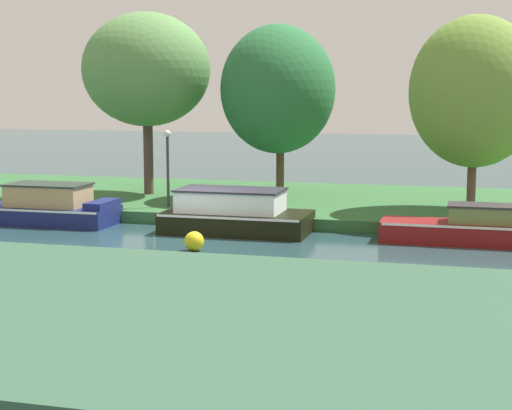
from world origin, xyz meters
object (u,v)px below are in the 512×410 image
willow_tree_right (475,92)px  mooring_post_far (77,195)px  channel_buoy (194,241)px  willow_tree_centre (278,89)px  lamp_post (168,158)px  mooring_post_near (246,204)px  black_cruiser (235,214)px  willow_tree_left (146,70)px  navy_barge (51,207)px

willow_tree_right → mooring_post_far: size_ratio=7.99×
channel_buoy → willow_tree_centre: bearing=88.4°
lamp_post → mooring_post_far: bearing=-165.0°
mooring_post_near → channel_buoy: mooring_post_near is taller
lamp_post → channel_buoy: (2.84, -5.35, -1.83)m
black_cruiser → mooring_post_near: (-0.03, 1.38, 0.13)m
lamp_post → channel_buoy: 6.33m
willow_tree_left → willow_tree_centre: 5.20m
mooring_post_near → channel_buoy: bearing=-92.7°
willow_tree_centre → channel_buoy: bearing=-91.6°
navy_barge → channel_buoy: bearing=-26.9°
black_cruiser → willow_tree_right: 9.09m
mooring_post_far → channel_buoy: 7.48m
navy_barge → channel_buoy: navy_barge is taller
navy_barge → willow_tree_right: 14.71m
navy_barge → willow_tree_left: bearing=76.0°
mooring_post_near → willow_tree_left: bearing=142.5°
willow_tree_left → black_cruiser: bearing=-45.9°
navy_barge → lamp_post: 4.30m
navy_barge → willow_tree_right: willow_tree_right is taller
willow_tree_left → lamp_post: (2.04, -3.09, -3.11)m
navy_barge → mooring_post_far: bearing=79.4°
navy_barge → willow_tree_centre: (6.44, 5.71, 3.92)m
navy_barge → willow_tree_right: (13.58, 4.14, 3.84)m
black_cruiser → willow_tree_left: size_ratio=0.65×
black_cruiser → lamp_post: 4.08m
willow_tree_centre → channel_buoy: size_ratio=11.72×
willow_tree_centre → willow_tree_right: 7.31m
willow_tree_right → mooring_post_near: size_ratio=10.18×
willow_tree_right → lamp_post: size_ratio=2.44×
black_cruiser → channel_buoy: (-0.24, -3.15, -0.31)m
willow_tree_centre → mooring_post_far: bearing=-145.0°
black_cruiser → mooring_post_far: size_ratio=5.61×
willow_tree_centre → lamp_post: bearing=-131.3°
willow_tree_centre → lamp_post: (-3.09, -3.51, -2.37)m
willow_tree_left → channel_buoy: size_ratio=12.67×
black_cruiser → willow_tree_right: size_ratio=0.70×
mooring_post_far → willow_tree_left: bearing=74.9°
willow_tree_centre → mooring_post_near: 5.73m
black_cruiser → mooring_post_far: 6.33m
lamp_post → willow_tree_centre: bearing=48.7°
navy_barge → channel_buoy: 6.96m
willow_tree_left → mooring_post_far: size_ratio=8.58×
lamp_post → black_cruiser: bearing=-35.6°
willow_tree_right → channel_buoy: (-7.39, -7.29, -4.11)m
navy_barge → willow_tree_right: bearing=16.9°
willow_tree_left → mooring_post_far: (-1.06, -3.91, -4.41)m
willow_tree_right → willow_tree_left: bearing=174.6°
black_cruiser → mooring_post_near: black_cruiser is taller
willow_tree_right → channel_buoy: size_ratio=11.81×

